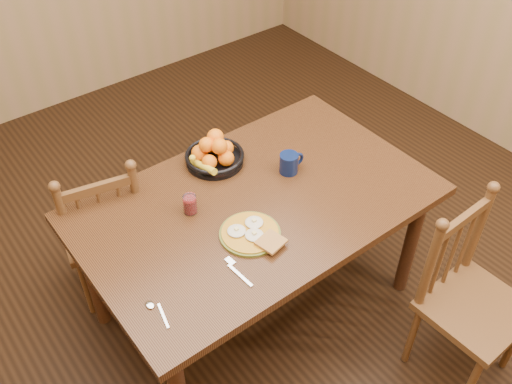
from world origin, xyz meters
TOP-DOWN VIEW (x-y plane):
  - room at (0.00, 0.00)m, footprint 4.52×5.02m
  - dining_table at (0.00, 0.00)m, footprint 1.60×1.00m
  - chair_far at (-0.54, 0.56)m, footprint 0.48×0.47m
  - chair_near at (0.55, -0.85)m, footprint 0.44×0.42m
  - breakfast_plate at (-0.15, -0.16)m, footprint 0.26×0.30m
  - fork at (-0.32, -0.28)m, footprint 0.04×0.18m
  - spoon at (-0.67, -0.25)m, footprint 0.05×0.16m
  - coffee_mug at (0.25, 0.07)m, footprint 0.13×0.09m
  - juice_glass at (-0.28, 0.12)m, footprint 0.06×0.06m
  - fruit_bowl at (0.00, 0.34)m, footprint 0.29×0.29m

SIDE VIEW (x-z plane):
  - chair_far at x=-0.54m, z-range -0.01..0.89m
  - chair_near at x=0.55m, z-range -0.01..0.92m
  - dining_table at x=0.00m, z-range 0.29..1.04m
  - fork at x=-0.32m, z-range 0.75..0.76m
  - spoon at x=-0.67m, z-range 0.75..0.76m
  - breakfast_plate at x=-0.15m, z-range 0.74..0.78m
  - juice_glass at x=-0.28m, z-range 0.75..0.84m
  - coffee_mug at x=0.25m, z-range 0.75..0.85m
  - fruit_bowl at x=0.00m, z-range 0.72..0.89m
  - room at x=0.00m, z-range -0.01..2.71m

